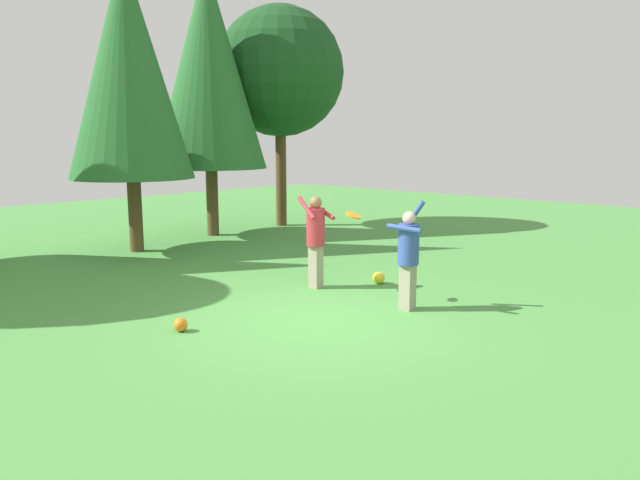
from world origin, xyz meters
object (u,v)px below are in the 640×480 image
at_px(person_catcher, 316,234).
at_px(ball_yellow, 379,278).
at_px(ball_orange, 181,325).
at_px(frisbee, 353,215).
at_px(tree_far_right, 280,72).
at_px(person_thrower, 408,252).
at_px(tree_center, 128,68).
at_px(tree_right, 208,67).

bearing_deg(person_catcher, ball_yellow, 69.67).
xyz_separation_m(person_catcher, ball_orange, (-3.19, -0.36, -0.91)).
xyz_separation_m(frisbee, tree_far_right, (5.42, 7.54, 3.30)).
bearing_deg(person_thrower, frisbee, -0.00).
relative_size(person_catcher, ball_orange, 8.49).
bearing_deg(tree_far_right, person_thrower, -121.43).
relative_size(ball_orange, tree_center, 0.03).
bearing_deg(tree_center, ball_orange, -114.75).
bearing_deg(ball_orange, ball_yellow, -4.37).
bearing_deg(frisbee, person_thrower, -77.39).
relative_size(ball_orange, tree_right, 0.03).
distance_m(ball_yellow, tree_center, 7.84).
height_order(ball_yellow, tree_center, tree_center).
bearing_deg(tree_center, ball_yellow, -77.66).
bearing_deg(ball_yellow, ball_orange, 175.63).
xyz_separation_m(person_thrower, tree_right, (2.49, 8.50, 3.74)).
bearing_deg(tree_far_right, ball_orange, -140.88).
bearing_deg(frisbee, tree_far_right, 54.31).
distance_m(frisbee, tree_right, 8.62).
relative_size(person_catcher, frisbee, 5.08).
bearing_deg(person_catcher, tree_right, 172.18).
distance_m(person_catcher, frisbee, 1.23).
distance_m(ball_orange, tree_far_right, 11.73).
bearing_deg(tree_right, frisbee, -109.74).
xyz_separation_m(person_thrower, person_catcher, (0.04, 2.08, 0.06)).
distance_m(tree_center, tree_right, 2.91).
bearing_deg(person_catcher, person_thrower, 11.91).
relative_size(ball_yellow, tree_far_right, 0.03).
xyz_separation_m(person_thrower, tree_far_right, (5.20, 8.51, 3.83)).
bearing_deg(person_catcher, ball_orange, -70.58).
bearing_deg(tree_far_right, tree_center, -172.95).
bearing_deg(tree_right, tree_far_right, 0.28).
distance_m(person_thrower, frisbee, 1.12).
bearing_deg(tree_center, person_catcher, -86.28).
distance_m(tree_center, tree_far_right, 5.59).
height_order(tree_right, tree_far_right, tree_right).
bearing_deg(tree_right, person_thrower, -106.30).
relative_size(person_thrower, ball_orange, 8.82).
relative_size(person_catcher, tree_right, 0.23).
xyz_separation_m(person_catcher, tree_center, (-0.37, 5.75, 3.37)).
distance_m(person_thrower, tree_center, 8.55).
xyz_separation_m(ball_orange, tree_center, (2.81, 6.10, 4.28)).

